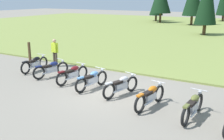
{
  "coord_description": "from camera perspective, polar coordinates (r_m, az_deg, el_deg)",
  "views": [
    {
      "loc": [
        5.62,
        -9.29,
        4.03
      ],
      "look_at": [
        0.0,
        0.6,
        0.9
      ],
      "focal_mm": 42.21,
      "sensor_mm": 36.0,
      "label": 1
    }
  ],
  "objects": [
    {
      "name": "motorcycle_black",
      "position": [
        15.51,
        -16.38,
        1.36
      ],
      "size": [
        0.62,
        2.1,
        0.88
      ],
      "color": "black",
      "rests_on": "ground"
    },
    {
      "name": "motorcycle_navy",
      "position": [
        14.14,
        -13.02,
        0.26
      ],
      "size": [
        0.86,
        2.03,
        0.88
      ],
      "color": "black",
      "rests_on": "ground"
    },
    {
      "name": "motorcycle_maroon",
      "position": [
        13.02,
        -8.52,
        -0.81
      ],
      "size": [
        0.62,
        2.09,
        0.88
      ],
      "color": "black",
      "rests_on": "ground"
    },
    {
      "name": "motorcycle_sky_blue",
      "position": [
        12.01,
        -4.37,
        -2.07
      ],
      "size": [
        0.62,
        2.09,
        0.88
      ],
      "color": "black",
      "rests_on": "ground"
    },
    {
      "name": "grass_moorland",
      "position": [
        35.24,
        20.44,
        7.94
      ],
      "size": [
        80.0,
        44.0,
        0.1
      ],
      "primitive_type": "cube",
      "color": "olive",
      "rests_on": "ground"
    },
    {
      "name": "ground_plane",
      "position": [
        11.58,
        -1.47,
        -4.98
      ],
      "size": [
        140.0,
        140.0,
        0.0
      ],
      "primitive_type": "plane",
      "color": "gray"
    },
    {
      "name": "trail_marker_post",
      "position": [
        17.7,
        -17.43,
        3.67
      ],
      "size": [
        0.12,
        0.12,
        1.31
      ],
      "primitive_type": "cube",
      "color": "#47331E",
      "rests_on": "ground"
    },
    {
      "name": "motorcycle_olive",
      "position": [
        9.52,
        17.14,
        -7.5
      ],
      "size": [
        0.62,
        2.1,
        0.88
      ],
      "color": "black",
      "rests_on": "ground"
    },
    {
      "name": "motorcycle_silver",
      "position": [
        11.19,
        2.0,
        -3.35
      ],
      "size": [
        0.82,
        2.04,
        0.88
      ],
      "color": "black",
      "rests_on": "ground"
    },
    {
      "name": "motorcycle_orange",
      "position": [
        10.1,
        8.28,
        -5.62
      ],
      "size": [
        0.62,
        2.09,
        0.88
      ],
      "color": "black",
      "rests_on": "ground"
    },
    {
      "name": "rider_with_back_turned",
      "position": [
        16.14,
        -12.28,
        4.02
      ],
      "size": [
        0.55,
        0.25,
        1.67
      ],
      "color": "#4C4233",
      "rests_on": "ground"
    }
  ]
}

